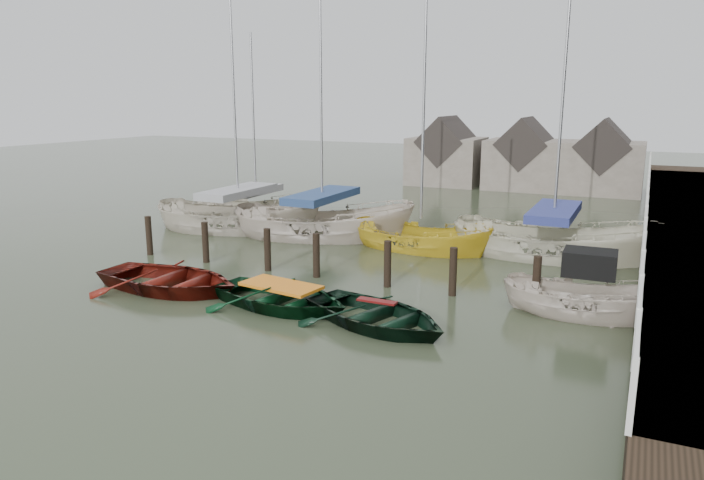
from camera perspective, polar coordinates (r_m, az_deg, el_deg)
The scene contains 13 objects.
ground at distance 16.74m, azimuth -4.52°, elevation -6.45°, with size 120.00×120.00×0.00m, color #2C3421.
pier at distance 24.22m, azimuth 28.42°, elevation -0.19°, with size 3.04×32.00×2.70m.
mooring_pilings at distance 19.62m, azimuth -3.04°, elevation -2.01°, with size 13.72×0.22×1.80m.
far_sheds at distance 40.48m, azimuth 15.21°, elevation 7.17°, with size 14.00×4.08×4.39m.
rowboat_red at distance 19.18m, azimuth -16.17°, elevation -4.40°, with size 3.28×4.59×0.95m, color #57130C.
rowboat_green at distance 17.08m, azimuth -6.42°, elevation -6.09°, with size 2.96×4.14×0.86m, color black.
rowboat_dkgreen at distance 15.66m, azimuth 2.26°, elevation -7.79°, with size 2.89×4.05×0.84m, color black.
motorboat at distance 17.34m, azimuth 20.42°, elevation -6.20°, with size 4.25×1.69×2.51m.
sailboat_a at distance 27.12m, azimuth -10.21°, elevation 1.00°, with size 7.71×4.55×12.07m.
sailboat_b at distance 25.37m, azimuth -2.69°, elevation 0.38°, with size 7.90×4.67×12.65m.
sailboat_c at distance 23.48m, azimuth 6.22°, elevation -0.81°, with size 5.83×2.80×10.06m.
sailboat_d at distance 23.26m, azimuth 17.67°, elevation -1.36°, with size 7.13×2.69×12.22m.
sailboat_e at distance 29.76m, azimuth -8.66°, elevation 2.10°, with size 5.99×4.28×9.42m.
Camera 1 is at (7.91, -13.69, 5.50)m, focal length 32.00 mm.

